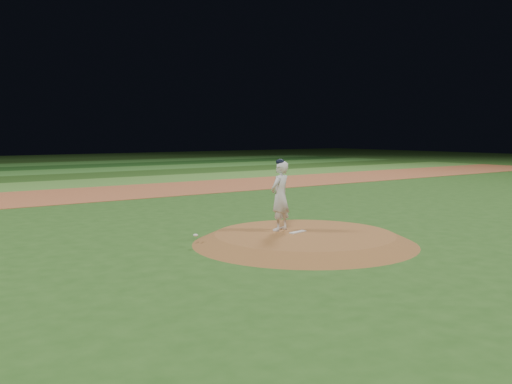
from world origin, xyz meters
The scene contains 9 objects.
ground centered at (0.00, 0.00, 0.00)m, with size 120.00×120.00×0.00m, color #265019.
infield_dirt_band centered at (0.00, 14.00, 0.01)m, with size 70.00×6.00×0.02m, color #9D5430.
outfield_stripe_0 centered at (0.00, 19.50, 0.01)m, with size 70.00×5.00×0.02m, color #457D2D.
outfield_stripe_1 centered at (0.00, 24.50, 0.01)m, with size 70.00×5.00×0.02m, color #224716.
outfield_stripe_2 centered at (0.00, 29.50, 0.01)m, with size 70.00×5.00×0.02m, color #36752A.
pitchers_mound centered at (0.00, 0.00, 0.12)m, with size 5.50×5.50×0.25m, color brown.
pitching_rubber centered at (-0.06, 0.19, 0.26)m, with size 0.53×0.13×0.03m, color silver.
rosin_bag centered at (-2.37, 1.20, 0.28)m, with size 0.12×0.12×0.07m, color silver.
pitcher_on_mound centered at (-0.22, 0.68, 1.14)m, with size 0.74×0.61×1.80m.
Camera 1 is at (-9.14, -10.37, 2.72)m, focal length 40.00 mm.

